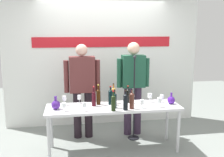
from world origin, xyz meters
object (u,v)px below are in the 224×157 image
object	(u,v)px
decanter_blue_right	(171,100)
wine_glass_left_3	(84,105)
wine_bottle_3	(98,96)
microphone_stand	(134,112)
wine_glass_right_0	(159,101)
wine_glass_right_2	(150,96)
wine_bottle_5	(94,98)
wine_glass_left_2	(64,105)
wine_glass_left_1	(79,98)
wine_bottle_4	(113,102)
wine_glass_left_0	(64,98)
display_table	(113,110)
presenter_right	(133,83)
wine_bottle_0	(132,100)
wine_bottle_2	(128,95)
wine_bottle_7	(111,96)
decanter_blue_left	(56,105)
presenter_left	(82,85)
wine_bottle_8	(126,101)
wine_bottle_6	(115,100)
wine_glass_right_3	(142,102)
wine_glass_right_1	(162,97)

from	to	relation	value
decanter_blue_right	wine_glass_left_3	bearing A→B (deg)	-173.10
wine_bottle_3	microphone_stand	size ratio (longest dim) A/B	0.22
wine_glass_right_0	wine_glass_right_2	size ratio (longest dim) A/B	1.00
wine_bottle_5	wine_glass_right_0	xyz separation A→B (m)	(1.01, -0.23, -0.03)
wine_glass_left_2	wine_glass_left_1	bearing A→B (deg)	58.50
wine_glass_left_1	wine_glass_right_2	bearing A→B (deg)	-5.66
wine_bottle_4	wine_glass_left_1	bearing A→B (deg)	135.28
wine_bottle_5	microphone_stand	xyz separation A→B (m)	(0.74, 0.32, -0.37)
wine_glass_left_0	display_table	bearing A→B (deg)	-12.98
presenter_right	wine_bottle_0	size ratio (longest dim) A/B	5.48
wine_bottle_2	wine_glass_right_2	xyz separation A→B (m)	(0.37, -0.04, -0.02)
wine_glass_left_2	wine_bottle_5	bearing A→B (deg)	24.22
wine_glass_left_1	wine_glass_left_2	world-z (taller)	wine_glass_left_1
decanter_blue_right	wine_bottle_7	size ratio (longest dim) A/B	0.61
decanter_blue_left	wine_bottle_3	size ratio (longest dim) A/B	0.62
decanter_blue_left	wine_bottle_4	xyz separation A→B (m)	(0.85, -0.22, 0.06)
presenter_left	wine_bottle_7	xyz separation A→B (m)	(0.43, -0.50, -0.10)
wine_glass_left_2	decanter_blue_right	bearing A→B (deg)	4.11
decanter_blue_left	wine_bottle_7	size ratio (longest dim) A/B	0.67
wine_bottle_0	wine_glass_left_2	size ratio (longest dim) A/B	2.42
wine_bottle_4	wine_bottle_3	bearing A→B (deg)	116.47
presenter_right	wine_glass_right_0	bearing A→B (deg)	-72.62
wine_bottle_0	wine_bottle_7	size ratio (longest dim) A/B	1.03
display_table	wine_bottle_4	world-z (taller)	wine_bottle_4
wine_bottle_2	wine_bottle_8	bearing A→B (deg)	-107.21
display_table	wine_bottle_7	size ratio (longest dim) A/B	6.94
wine_glass_right_2	presenter_right	bearing A→B (deg)	110.43
presenter_left	wine_bottle_4	world-z (taller)	presenter_left
wine_bottle_3	wine_glass_left_3	bearing A→B (deg)	-127.07
presenter_left	wine_glass_left_2	size ratio (longest dim) A/B	13.05
wine_glass_left_1	wine_glass_right_2	xyz separation A→B (m)	(1.17, -0.12, 0.01)
wine_bottle_4	wine_bottle_6	xyz separation A→B (m)	(0.05, 0.15, -0.00)
wine_bottle_5	wine_glass_right_3	distance (m)	0.76
display_table	wine_glass_left_1	bearing A→B (deg)	155.38
wine_bottle_5	wine_glass_right_1	world-z (taller)	wine_bottle_5
wine_bottle_7	wine_glass_left_3	distance (m)	0.53
wine_bottle_4	wine_glass_left_2	world-z (taller)	wine_bottle_4
presenter_right	wine_glass_left_0	xyz separation A→B (m)	(-1.23, -0.42, -0.13)
wine_bottle_7	wine_glass_right_0	bearing A→B (deg)	-19.89
wine_bottle_7	wine_glass_left_1	distance (m)	0.52
presenter_left	wine_glass_left_3	distance (m)	0.80
presenter_left	display_table	bearing A→B (deg)	-52.29
wine_glass_left_2	wine_glass_left_3	distance (m)	0.30
decanter_blue_right	wine_glass_right_3	xyz separation A→B (m)	(-0.53, -0.14, 0.03)
wine_bottle_6	wine_glass_left_2	bearing A→B (deg)	-175.63
decanter_blue_left	wine_glass_left_0	world-z (taller)	decanter_blue_left
display_table	presenter_right	size ratio (longest dim) A/B	1.24
wine_bottle_2	wine_glass_left_3	bearing A→B (deg)	-154.02
wine_bottle_3	presenter_right	bearing A→B (deg)	34.21
display_table	wine_bottle_4	xyz separation A→B (m)	(-0.04, -0.24, 0.20)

